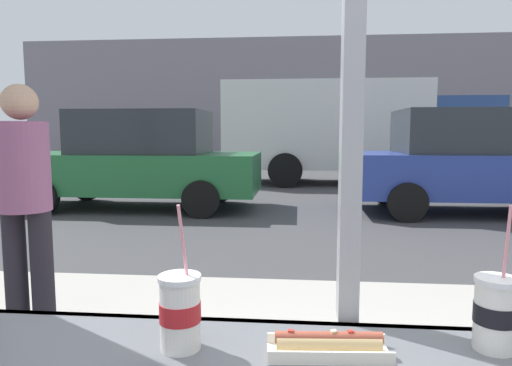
# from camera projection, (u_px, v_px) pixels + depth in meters

# --- Properties ---
(ground_plane) EXTENTS (60.00, 60.00, 0.00)m
(ground_plane) POSITION_uv_depth(u_px,v_px,m) (305.00, 205.00, 9.11)
(ground_plane) COLOR #424244
(sidewalk_strip) EXTENTS (16.00, 2.80, 0.11)m
(sidewalk_strip) POSITION_uv_depth(u_px,v_px,m) (318.00, 363.00, 2.77)
(sidewalk_strip) COLOR #B2ADA3
(sidewalk_strip) RESTS_ON ground
(building_facade_far) EXTENTS (28.00, 1.20, 5.96)m
(building_facade_far) POSITION_uv_depth(u_px,v_px,m) (302.00, 101.00, 22.67)
(building_facade_far) COLOR gray
(building_facade_far) RESTS_ON ground
(soda_cup_left) EXTENTS (0.09, 0.09, 0.32)m
(soda_cup_left) POSITION_uv_depth(u_px,v_px,m) (495.00, 312.00, 0.98)
(soda_cup_left) COLOR white
(soda_cup_left) RESTS_ON window_counter
(soda_cup_right) EXTENTS (0.09, 0.09, 0.32)m
(soda_cup_right) POSITION_uv_depth(u_px,v_px,m) (180.00, 311.00, 0.98)
(soda_cup_right) COLOR white
(soda_cup_right) RESTS_ON window_counter
(hotdog_tray_far) EXTENTS (0.26, 0.11, 0.05)m
(hotdog_tray_far) POSITION_uv_depth(u_px,v_px,m) (328.00, 344.00, 0.96)
(hotdog_tray_far) COLOR silver
(hotdog_tray_far) RESTS_ON window_counter
(parked_car_green) EXTENTS (4.58, 1.97, 1.84)m
(parked_car_green) POSITION_uv_depth(u_px,v_px,m) (139.00, 160.00, 8.65)
(parked_car_green) COLOR #236B38
(parked_car_green) RESTS_ON ground
(parked_car_blue) EXTENTS (4.15, 2.02, 1.84)m
(parked_car_blue) POSITION_uv_depth(u_px,v_px,m) (468.00, 162.00, 8.10)
(parked_car_blue) COLOR #283D93
(parked_car_blue) RESTS_ON ground
(box_truck) EXTENTS (7.19, 2.44, 2.79)m
(box_truck) POSITION_uv_depth(u_px,v_px,m) (351.00, 128.00, 12.73)
(box_truck) COLOR silver
(box_truck) RESTS_ON ground
(pedestrian) EXTENTS (0.32, 0.32, 1.63)m
(pedestrian) POSITION_uv_depth(u_px,v_px,m) (25.00, 196.00, 2.89)
(pedestrian) COLOR #26222A
(pedestrian) RESTS_ON sidewalk_strip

